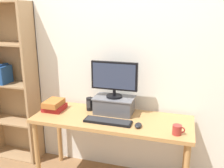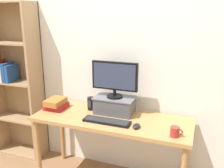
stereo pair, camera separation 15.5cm
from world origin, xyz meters
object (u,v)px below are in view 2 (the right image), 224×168
(computer_monitor, at_px, (115,78))
(computer_mouse, at_px, (136,126))
(desk, at_px, (112,126))
(keyboard, at_px, (107,121))
(bookshelf_unit, at_px, (15,80))
(book_stack, at_px, (56,104))
(desk_speaker, at_px, (91,103))
(coffee_mug, at_px, (175,132))
(riser_box, at_px, (115,105))

(computer_monitor, height_order, computer_mouse, computer_monitor)
(desk, relative_size, keyboard, 3.44)
(computer_mouse, bearing_deg, bookshelf_unit, 168.19)
(computer_mouse, height_order, book_stack, book_stack)
(desk_speaker, bearing_deg, computer_monitor, 0.67)
(computer_monitor, bearing_deg, computer_mouse, -40.45)
(computer_monitor, xyz_separation_m, book_stack, (-0.64, -0.11, -0.32))
(bookshelf_unit, bearing_deg, book_stack, -15.73)
(desk_speaker, bearing_deg, coffee_mug, -18.12)
(book_stack, bearing_deg, bookshelf_unit, 164.27)
(computer_mouse, distance_m, book_stack, 0.95)
(desk, height_order, book_stack, book_stack)
(bookshelf_unit, bearing_deg, keyboard, -13.76)
(computer_monitor, relative_size, desk_speaker, 3.41)
(riser_box, bearing_deg, desk, -83.15)
(keyboard, xyz_separation_m, computer_mouse, (0.30, -0.01, 0.01))
(bookshelf_unit, distance_m, computer_mouse, 1.69)
(bookshelf_unit, xyz_separation_m, keyboard, (1.35, -0.33, -0.19))
(keyboard, xyz_separation_m, book_stack, (-0.65, 0.13, 0.04))
(bookshelf_unit, xyz_separation_m, book_stack, (0.70, -0.20, -0.15))
(desk, height_order, riser_box, riser_box)
(desk, xyz_separation_m, bookshelf_unit, (-1.35, 0.21, 0.29))
(keyboard, bearing_deg, desk_speaker, 139.02)
(keyboard, distance_m, computer_mouse, 0.30)
(desk, height_order, keyboard, keyboard)
(bookshelf_unit, relative_size, book_stack, 7.88)
(riser_box, relative_size, book_stack, 1.72)
(book_stack, height_order, desk_speaker, desk_speaker)
(riser_box, xyz_separation_m, computer_monitor, (0.00, -0.00, 0.29))
(riser_box, height_order, keyboard, riser_box)
(bookshelf_unit, height_order, desk_speaker, bookshelf_unit)
(desk, xyz_separation_m, book_stack, (-0.65, 0.02, 0.14))
(keyboard, bearing_deg, riser_box, 92.13)
(bookshelf_unit, relative_size, desk_speaker, 13.56)
(desk, relative_size, bookshelf_unit, 0.83)
(coffee_mug, bearing_deg, desk, 164.56)
(keyboard, height_order, computer_mouse, computer_mouse)
(riser_box, relative_size, computer_mouse, 3.98)
(riser_box, distance_m, book_stack, 0.65)
(desk, relative_size, book_stack, 6.54)
(computer_monitor, xyz_separation_m, keyboard, (0.01, -0.25, -0.37))
(computer_mouse, distance_m, desk_speaker, 0.63)
(riser_box, bearing_deg, coffee_mug, -25.18)
(book_stack, bearing_deg, keyboard, -11.58)
(desk, xyz_separation_m, keyboard, (-0.01, -0.12, 0.10))
(bookshelf_unit, distance_m, book_stack, 0.74)
(coffee_mug, distance_m, desk_speaker, 0.97)
(riser_box, height_order, computer_mouse, riser_box)
(riser_box, relative_size, keyboard, 0.90)
(desk, xyz_separation_m, computer_monitor, (-0.02, 0.13, 0.47))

